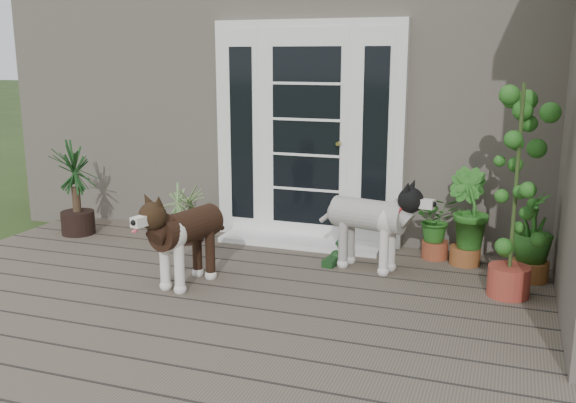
% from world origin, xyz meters
% --- Properties ---
extents(deck, '(6.20, 4.60, 0.12)m').
position_xyz_m(deck, '(0.00, 0.40, 0.06)').
color(deck, '#6B5B4C').
rests_on(deck, ground).
extents(house_main, '(7.40, 4.00, 3.10)m').
position_xyz_m(house_main, '(0.00, 4.65, 1.55)').
color(house_main, '#665E54').
rests_on(house_main, ground).
extents(door_unit, '(1.90, 0.14, 2.15)m').
position_xyz_m(door_unit, '(-0.20, 2.60, 1.19)').
color(door_unit, white).
rests_on(door_unit, deck).
extents(door_step, '(1.60, 0.40, 0.05)m').
position_xyz_m(door_step, '(-0.20, 2.40, 0.14)').
color(door_step, white).
rests_on(door_step, deck).
extents(brindle_dog, '(0.54, 0.90, 0.70)m').
position_xyz_m(brindle_dog, '(-0.70, 1.03, 0.47)').
color(brindle_dog, '#341E13').
rests_on(brindle_dog, deck).
extents(white_dog, '(0.91, 0.54, 0.71)m').
position_xyz_m(white_dog, '(0.58, 1.89, 0.47)').
color(white_dog, silver).
rests_on(white_dog, deck).
extents(spider_plant, '(0.79, 0.79, 0.66)m').
position_xyz_m(spider_plant, '(-1.33, 2.14, 0.45)').
color(spider_plant, '#9CBA72').
rests_on(spider_plant, deck).
extents(yucca, '(0.68, 0.68, 0.94)m').
position_xyz_m(yucca, '(-2.51, 2.00, 0.59)').
color(yucca, black).
rests_on(yucca, deck).
extents(herb_a, '(0.47, 0.47, 0.48)m').
position_xyz_m(herb_a, '(1.10, 2.40, 0.36)').
color(herb_a, '#1E5A19').
rests_on(herb_a, deck).
extents(herb_b, '(0.59, 0.59, 0.64)m').
position_xyz_m(herb_b, '(1.37, 2.31, 0.44)').
color(herb_b, '#23641C').
rests_on(herb_b, deck).
extents(herb_c, '(0.40, 0.40, 0.60)m').
position_xyz_m(herb_c, '(1.91, 2.07, 0.42)').
color(herb_c, '#1B5F1B').
rests_on(herb_c, deck).
extents(sapling, '(0.55, 0.55, 1.68)m').
position_xyz_m(sapling, '(1.75, 1.62, 0.96)').
color(sapling, '#1A5E1E').
rests_on(sapling, deck).
extents(clog_left, '(0.22, 0.30, 0.08)m').
position_xyz_m(clog_left, '(0.25, 2.30, 0.16)').
color(clog_left, black).
rests_on(clog_left, deck).
extents(clog_right, '(0.18, 0.31, 0.09)m').
position_xyz_m(clog_right, '(0.26, 1.90, 0.16)').
color(clog_right, '#163817').
rests_on(clog_right, deck).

